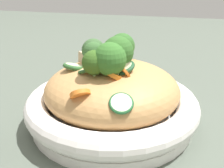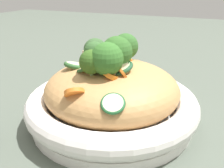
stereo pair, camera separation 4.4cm
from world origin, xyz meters
TOP-DOWN VIEW (x-y plane):
  - ground_plane at (0.00, 0.00)m, footprint 3.00×3.00m
  - serving_bowl at (0.00, 0.00)m, footprint 0.30×0.30m
  - noodle_heap at (-0.00, 0.00)m, footprint 0.23×0.23m
  - broccoli_florets at (-0.00, -0.00)m, footprint 0.11×0.17m
  - carrot_coins at (0.01, -0.04)m, footprint 0.08×0.17m
  - zucchini_slices at (-0.01, -0.03)m, footprint 0.15×0.13m
  - chicken_chunks at (-0.02, 0.01)m, footprint 0.12×0.12m

SIDE VIEW (x-z plane):
  - ground_plane at x=0.00m, z-range 0.00..0.00m
  - serving_bowl at x=0.00m, z-range 0.00..0.06m
  - noodle_heap at x=0.00m, z-range 0.02..0.11m
  - carrot_coins at x=0.01m, z-range 0.08..0.12m
  - zucchini_slices at x=-0.01m, z-range 0.08..0.13m
  - chicken_chunks at x=-0.02m, z-range 0.09..0.13m
  - broccoli_florets at x=0.00m, z-range 0.09..0.16m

